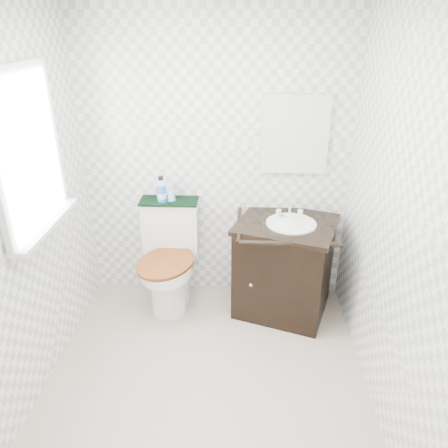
# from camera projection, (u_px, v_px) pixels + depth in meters

# --- Properties ---
(floor) EXTENTS (2.40, 2.40, 0.00)m
(floor) POSITION_uv_depth(u_px,v_px,m) (206.00, 384.00, 3.00)
(floor) COLOR #AC9F8B
(floor) RESTS_ON ground
(wall_back) EXTENTS (2.40, 0.00, 2.40)m
(wall_back) POSITION_uv_depth(u_px,v_px,m) (215.00, 164.00, 3.57)
(wall_back) COLOR white
(wall_back) RESTS_ON ground
(wall_front) EXTENTS (2.40, 0.00, 2.40)m
(wall_front) POSITION_uv_depth(u_px,v_px,m) (168.00, 390.00, 1.40)
(wall_front) COLOR white
(wall_front) RESTS_ON ground
(wall_left) EXTENTS (0.00, 2.40, 2.40)m
(wall_left) POSITION_uv_depth(u_px,v_px,m) (13.00, 224.00, 2.53)
(wall_left) COLOR white
(wall_left) RESTS_ON ground
(wall_right) EXTENTS (0.00, 2.40, 2.40)m
(wall_right) POSITION_uv_depth(u_px,v_px,m) (398.00, 232.00, 2.44)
(wall_right) COLOR white
(wall_right) RESTS_ON ground
(window) EXTENTS (0.02, 0.70, 0.90)m
(window) POSITION_uv_depth(u_px,v_px,m) (26.00, 153.00, 2.60)
(window) COLOR white
(window) RESTS_ON wall_left
(mirror) EXTENTS (0.50, 0.02, 0.60)m
(mirror) POSITION_uv_depth(u_px,v_px,m) (295.00, 135.00, 3.41)
(mirror) COLOR silver
(mirror) RESTS_ON wall_back
(toilet) EXTENTS (0.55, 0.71, 0.90)m
(toilet) POSITION_uv_depth(u_px,v_px,m) (170.00, 263.00, 3.72)
(toilet) COLOR white
(toilet) RESTS_ON floor
(vanity) EXTENTS (0.92, 0.85, 0.92)m
(vanity) POSITION_uv_depth(u_px,v_px,m) (284.00, 265.00, 3.60)
(vanity) COLOR black
(vanity) RESTS_ON floor
(trash_bin) EXTENTS (0.21, 0.18, 0.28)m
(trash_bin) POSITION_uv_depth(u_px,v_px,m) (266.00, 284.00, 3.87)
(trash_bin) COLOR silver
(trash_bin) RESTS_ON floor
(towel) EXTENTS (0.48, 0.22, 0.02)m
(towel) POSITION_uv_depth(u_px,v_px,m) (169.00, 201.00, 3.61)
(towel) COLOR black
(towel) RESTS_ON toilet
(mouthwash_bottle) EXTENTS (0.07, 0.07, 0.21)m
(mouthwash_bottle) POSITION_uv_depth(u_px,v_px,m) (162.00, 190.00, 3.54)
(mouthwash_bottle) COLOR blue
(mouthwash_bottle) RESTS_ON towel
(cup) EXTENTS (0.07, 0.07, 0.08)m
(cup) POSITION_uv_depth(u_px,v_px,m) (171.00, 195.00, 3.59)
(cup) COLOR #8CB4E5
(cup) RESTS_ON towel
(soap_bar) EXTENTS (0.07, 0.05, 0.02)m
(soap_bar) POSITION_uv_depth(u_px,v_px,m) (282.00, 216.00, 3.52)
(soap_bar) COLOR #19737A
(soap_bar) RESTS_ON vanity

